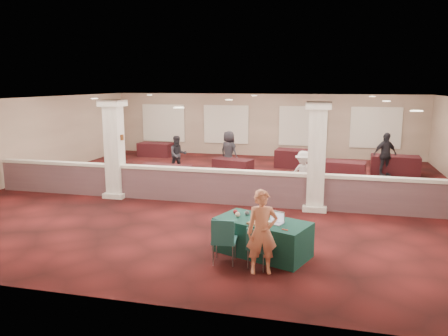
% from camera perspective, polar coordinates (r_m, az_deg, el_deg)
% --- Properties ---
extents(ground, '(16.00, 16.00, 0.00)m').
position_cam_1_polar(ground, '(15.24, 0.62, -3.14)').
color(ground, '#471111').
rests_on(ground, ground).
extents(wall_back, '(16.00, 0.04, 3.20)m').
position_cam_1_polar(wall_back, '(22.75, 5.22, 5.59)').
color(wall_back, '#836D5A').
rests_on(wall_back, ground).
extents(wall_front, '(16.00, 0.04, 3.20)m').
position_cam_1_polar(wall_front, '(7.52, -13.37, -5.70)').
color(wall_front, '#836D5A').
rests_on(wall_front, ground).
extents(wall_left, '(0.04, 16.00, 3.20)m').
position_cam_1_polar(wall_left, '(18.45, -24.40, 3.41)').
color(wall_left, '#836D5A').
rests_on(wall_left, ground).
extents(ceiling, '(16.00, 16.00, 0.02)m').
position_cam_1_polar(ceiling, '(14.79, 0.64, 8.97)').
color(ceiling, silver).
rests_on(ceiling, wall_back).
extents(partition_wall, '(15.60, 0.28, 1.10)m').
position_cam_1_polar(partition_wall, '(13.69, -0.80, -2.33)').
color(partition_wall, brown).
rests_on(partition_wall, ground).
extents(column_left, '(0.72, 0.72, 3.20)m').
position_cam_1_polar(column_left, '(14.75, -14.11, 2.53)').
color(column_left, beige).
rests_on(column_left, ground).
extents(column_right, '(0.72, 0.72, 3.20)m').
position_cam_1_polar(column_right, '(13.07, 12.03, 1.57)').
color(column_right, beige).
rests_on(column_right, ground).
extents(sconce_left, '(0.12, 0.12, 0.18)m').
position_cam_1_polar(sconce_left, '(14.83, -15.14, 3.94)').
color(sconce_left, brown).
rests_on(sconce_left, column_left).
extents(sconce_right, '(0.12, 0.12, 0.18)m').
position_cam_1_polar(sconce_right, '(14.57, -13.20, 3.91)').
color(sconce_right, brown).
rests_on(sconce_right, column_left).
extents(near_table, '(2.25, 1.66, 0.78)m').
position_cam_1_polar(near_table, '(9.78, 5.03, -8.99)').
color(near_table, '#0D322C').
rests_on(near_table, ground).
extents(conf_chair_main, '(0.56, 0.56, 0.87)m').
position_cam_1_polar(conf_chair_main, '(8.98, 4.48, -9.97)').
color(conf_chair_main, '#1F5B5C').
rests_on(conf_chair_main, ground).
extents(conf_chair_side, '(0.54, 0.54, 0.99)m').
position_cam_1_polar(conf_chair_side, '(9.16, -0.04, -9.03)').
color(conf_chair_side, '#1F5B5C').
rests_on(conf_chair_side, ground).
extents(woman, '(0.70, 0.56, 1.70)m').
position_cam_1_polar(woman, '(8.71, 5.00, -8.33)').
color(woman, '#F79A6B').
rests_on(woman, ground).
extents(far_table_front_left, '(2.00, 1.16, 0.77)m').
position_cam_1_polar(far_table_front_left, '(16.16, -7.80, -1.03)').
color(far_table_front_left, black).
rests_on(far_table_front_left, ground).
extents(far_table_front_center, '(1.74, 1.18, 0.64)m').
position_cam_1_polar(far_table_front_center, '(18.14, 1.17, 0.19)').
color(far_table_front_center, black).
rests_on(far_table_front_center, ground).
extents(far_table_front_right, '(1.89, 1.11, 0.73)m').
position_cam_1_polar(far_table_front_right, '(17.73, 15.09, -0.31)').
color(far_table_front_right, black).
rests_on(far_table_front_right, ground).
extents(far_table_back_left, '(1.76, 0.92, 0.70)m').
position_cam_1_polar(far_table_back_left, '(22.91, -8.94, 2.39)').
color(far_table_back_left, black).
rests_on(far_table_back_left, ground).
extents(far_table_back_center, '(2.06, 1.16, 0.80)m').
position_cam_1_polar(far_table_back_center, '(19.87, 9.64, 1.21)').
color(far_table_back_center, black).
rests_on(far_table_back_center, ground).
extents(far_table_back_right, '(1.97, 1.07, 0.78)m').
position_cam_1_polar(far_table_back_right, '(19.48, 21.42, 0.37)').
color(far_table_back_right, black).
rests_on(far_table_back_right, ground).
extents(attendee_a, '(0.87, 0.75, 1.58)m').
position_cam_1_polar(attendee_a, '(18.39, -6.05, 1.75)').
color(attendee_a, black).
rests_on(attendee_a, ground).
extents(attendee_b, '(1.07, 0.71, 1.54)m').
position_cam_1_polar(attendee_b, '(14.72, 10.29, -0.76)').
color(attendee_b, silver).
rests_on(attendee_b, ground).
extents(attendee_c, '(1.16, 0.95, 1.79)m').
position_cam_1_polar(attendee_c, '(18.83, 20.30, 1.67)').
color(attendee_c, black).
rests_on(attendee_c, ground).
extents(attendee_d, '(0.98, 0.81, 1.75)m').
position_cam_1_polar(attendee_d, '(18.59, 0.63, 2.18)').
color(attendee_d, black).
rests_on(attendee_d, ground).
extents(laptop_base, '(0.41, 0.35, 0.02)m').
position_cam_1_polar(laptop_base, '(9.46, 6.60, -7.17)').
color(laptop_base, silver).
rests_on(laptop_base, near_table).
extents(laptop_screen, '(0.33, 0.14, 0.23)m').
position_cam_1_polar(laptop_screen, '(9.52, 6.97, -6.25)').
color(laptop_screen, silver).
rests_on(laptop_screen, near_table).
extents(screen_glow, '(0.30, 0.12, 0.20)m').
position_cam_1_polar(screen_glow, '(9.52, 6.94, -6.35)').
color(screen_glow, silver).
rests_on(screen_glow, near_table).
extents(knitting, '(0.51, 0.45, 0.03)m').
position_cam_1_polar(knitting, '(9.40, 4.55, -7.20)').
color(knitting, '#B35B1C').
rests_on(knitting, near_table).
extents(yarn_cream, '(0.12, 0.12, 0.12)m').
position_cam_1_polar(yarn_cream, '(9.83, 1.78, -6.09)').
color(yarn_cream, beige).
rests_on(yarn_cream, near_table).
extents(yarn_red, '(0.11, 0.11, 0.11)m').
position_cam_1_polar(yarn_red, '(10.05, 1.51, -5.75)').
color(yarn_red, maroon).
rests_on(yarn_red, near_table).
extents(yarn_grey, '(0.11, 0.11, 0.11)m').
position_cam_1_polar(yarn_grey, '(9.97, 3.03, -5.88)').
color(yarn_grey, '#505055').
rests_on(yarn_grey, near_table).
extents(scissors, '(0.13, 0.08, 0.01)m').
position_cam_1_polar(scissors, '(9.09, 7.96, -7.98)').
color(scissors, '#B62313').
rests_on(scissors, near_table).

